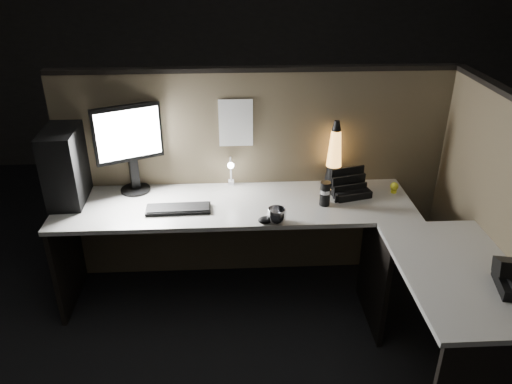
{
  "coord_description": "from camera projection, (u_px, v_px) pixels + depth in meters",
  "views": [
    {
      "loc": [
        -0.17,
        -2.24,
        2.25
      ],
      "look_at": [
        -0.03,
        0.35,
        0.93
      ],
      "focal_mm": 35.0,
      "sensor_mm": 36.0,
      "label": 1
    }
  ],
  "objects": [
    {
      "name": "floor",
      "position": [
        263.0,
        355.0,
        3.02
      ],
      "size": [
        6.0,
        6.0,
        0.0
      ],
      "primitive_type": "plane",
      "color": "black",
      "rests_on": "ground"
    },
    {
      "name": "room_shell",
      "position": [
        266.0,
        93.0,
        2.29
      ],
      "size": [
        6.0,
        6.0,
        6.0
      ],
      "color": "silver",
      "rests_on": "ground"
    },
    {
      "name": "partition_back",
      "position": [
        255.0,
        178.0,
        3.51
      ],
      "size": [
        2.66,
        0.06,
        1.5
      ],
      "primitive_type": "cube",
      "color": "brown",
      "rests_on": "ground"
    },
    {
      "name": "partition_right",
      "position": [
        496.0,
        235.0,
        2.84
      ],
      "size": [
        0.06,
        1.66,
        1.5
      ],
      "primitive_type": "cube",
      "color": "brown",
      "rests_on": "ground"
    },
    {
      "name": "desk",
      "position": [
        291.0,
        251.0,
        3.0
      ],
      "size": [
        2.6,
        1.6,
        0.73
      ],
      "color": "beige",
      "rests_on": "ground"
    },
    {
      "name": "pc_tower",
      "position": [
        66.0,
        164.0,
        3.19
      ],
      "size": [
        0.23,
        0.47,
        0.48
      ],
      "primitive_type": "cube",
      "rotation": [
        0.0,
        0.0,
        0.04
      ],
      "color": "black",
      "rests_on": "desk"
    },
    {
      "name": "monitor",
      "position": [
        130.0,
        140.0,
        3.23
      ],
      "size": [
        0.44,
        0.23,
        0.59
      ],
      "rotation": [
        0.0,
        0.0,
        0.43
      ],
      "color": "black",
      "rests_on": "desk"
    },
    {
      "name": "keyboard",
      "position": [
        178.0,
        209.0,
        3.13
      ],
      "size": [
        0.41,
        0.15,
        0.02
      ],
      "primitive_type": "cube",
      "rotation": [
        0.0,
        0.0,
        0.03
      ],
      "color": "black",
      "rests_on": "desk"
    },
    {
      "name": "mouse",
      "position": [
        266.0,
        220.0,
        2.99
      ],
      "size": [
        0.11,
        0.1,
        0.04
      ],
      "primitive_type": "ellipsoid",
      "rotation": [
        0.0,
        0.0,
        0.3
      ],
      "color": "black",
      "rests_on": "desk"
    },
    {
      "name": "clip_lamp",
      "position": [
        231.0,
        171.0,
        3.36
      ],
      "size": [
        0.04,
        0.17,
        0.22
      ],
      "color": "silver",
      "rests_on": "desk"
    },
    {
      "name": "organizer",
      "position": [
        349.0,
        188.0,
        3.33
      ],
      "size": [
        0.28,
        0.26,
        0.18
      ],
      "rotation": [
        0.0,
        0.0,
        0.25
      ],
      "color": "black",
      "rests_on": "desk"
    },
    {
      "name": "lava_lamp",
      "position": [
        334.0,
        159.0,
        3.37
      ],
      "size": [
        0.13,
        0.13,
        0.47
      ],
      "color": "black",
      "rests_on": "desk"
    },
    {
      "name": "travel_mug",
      "position": [
        325.0,
        194.0,
        3.17
      ],
      "size": [
        0.07,
        0.07,
        0.16
      ],
      "primitive_type": "cylinder",
      "color": "black",
      "rests_on": "desk"
    },
    {
      "name": "steel_mug",
      "position": [
        277.0,
        216.0,
        2.98
      ],
      "size": [
        0.12,
        0.12,
        0.09
      ],
      "primitive_type": "imported",
      "rotation": [
        0.0,
        0.0,
        -0.0
      ],
      "color": "silver",
      "rests_on": "desk"
    },
    {
      "name": "figurine",
      "position": [
        394.0,
        186.0,
        3.33
      ],
      "size": [
        0.05,
        0.05,
        0.05
      ],
      "primitive_type": "sphere",
      "color": "yellow",
      "rests_on": "desk"
    },
    {
      "name": "pinned_paper",
      "position": [
        236.0,
        123.0,
        3.29
      ],
      "size": [
        0.23,
        0.0,
        0.32
      ],
      "primitive_type": "cube",
      "color": "white",
      "rests_on": "partition_back"
    }
  ]
}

